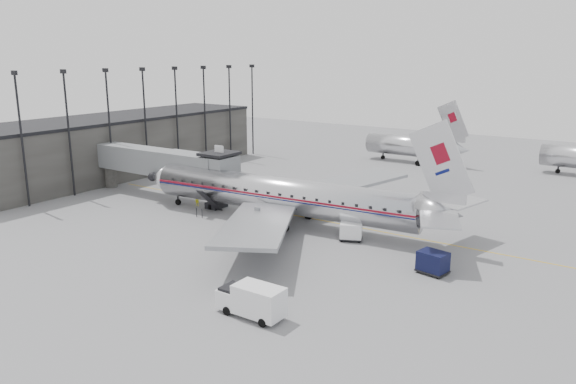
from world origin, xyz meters
name	(u,v)px	position (x,y,z in m)	size (l,w,h in m)	color
ground	(263,230)	(0.00, 0.00, 0.00)	(160.00, 160.00, 0.00)	slate
terminal	(116,146)	(-34.00, 10.00, 4.00)	(12.00, 46.00, 8.00)	#34322F
apron_line	(320,220)	(3.00, 6.00, 0.01)	(0.15, 60.00, 0.01)	gold
jet_bridge	(169,164)	(-16.66, 3.67, 4.18)	(21.00, 6.20, 7.10)	slate
floodlight_masts	(161,117)	(-27.50, 13.00, 8.36)	(0.90, 42.25, 15.25)	black
distant_aircraft_near	(410,145)	(-1.79, 42.00, 2.73)	(16.39, 3.20, 10.26)	silver
airliner	(286,196)	(0.74, 3.05, 2.94)	(36.96, 34.15, 11.68)	silver
service_van	(252,299)	(10.67, -15.59, 1.18)	(4.77, 1.93, 2.24)	white
baggage_cart_navy	(433,262)	(17.99, -1.60, 0.96)	(2.59, 2.15, 1.80)	black
baggage_cart_white	(351,231)	(8.77, 2.00, 0.88)	(2.57, 2.31, 1.65)	white
ramp_worker	(197,199)	(-11.68, 3.00, 0.78)	(0.57, 0.37, 1.56)	yellow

